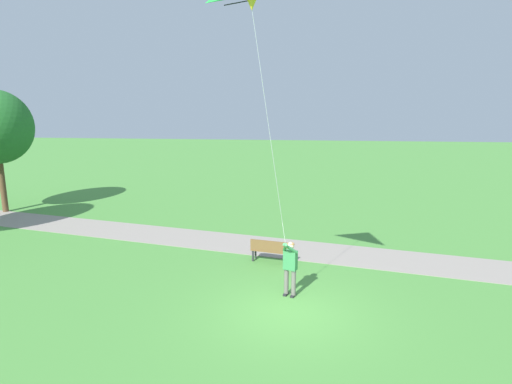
# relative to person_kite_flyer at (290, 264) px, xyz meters

# --- Properties ---
(ground_plane) EXTENTS (120.00, 120.00, 0.00)m
(ground_plane) POSITION_rel_person_kite_flyer_xyz_m (-1.04, -0.03, -1.05)
(ground_plane) COLOR #4C8E3D
(walkway_path) EXTENTS (8.59, 31.85, 0.02)m
(walkway_path) POSITION_rel_person_kite_flyer_xyz_m (4.68, 1.97, -1.04)
(walkway_path) COLOR gray
(walkway_path) RESTS_ON ground
(person_kite_flyer) EXTENTS (0.63, 0.49, 1.83)m
(person_kite_flyer) POSITION_rel_person_kite_flyer_xyz_m (0.00, 0.00, 0.00)
(person_kite_flyer) COLOR #232328
(person_kite_flyer) RESTS_ON ground
(park_bench_near_walkway) EXTENTS (0.72, 1.56, 0.88)m
(park_bench_near_walkway) POSITION_rel_person_kite_flyer_xyz_m (2.74, 0.82, -0.54)
(park_bench_near_walkway) COLOR brown
(park_bench_near_walkway) RESTS_ON ground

